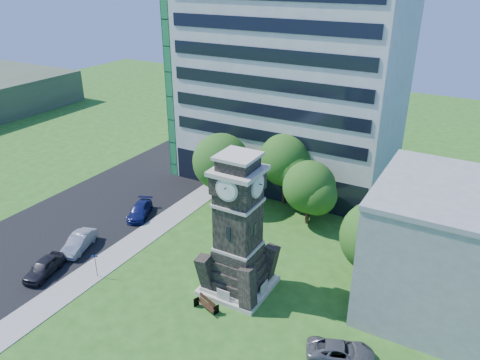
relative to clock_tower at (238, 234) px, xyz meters
The scene contains 16 objects.
ground 6.39m from the clock_tower, 146.32° to the right, with size 160.00×160.00×0.00m, color #285819.
sidewalk 13.88m from the clock_tower, 166.50° to the left, with size 3.00×70.00×0.06m, color gray.
street 21.86m from the clock_tower, behind, with size 14.00×80.00×0.02m, color black.
clock_tower is the anchor object (origin of this frame).
office_tall 26.21m from the clock_tower, 104.57° to the left, with size 26.20×15.11×28.60m.
office_low 18.00m from the clock_tower, 19.48° to the left, with size 15.20×12.20×10.40m.
car_street_south 17.94m from the clock_tower, 156.73° to the right, with size 1.76×4.37×1.49m, color black.
car_street_mid 17.14m from the clock_tower, behind, with size 1.62×4.64×1.53m, color #919398.
car_street_north 17.22m from the clock_tower, 160.16° to the left, with size 1.89×4.66×1.35m, color #121952.
car_east_lot 11.71m from the clock_tower, 18.90° to the right, with size 2.19×4.76×1.32m, color #56575B.
park_bench 6.05m from the clock_tower, 102.39° to the right, with size 2.01×0.54×1.04m.
street_sign 13.15m from the clock_tower, 157.54° to the right, with size 0.55×0.05×2.28m.
tree_nw 15.84m from the clock_tower, 126.35° to the left, with size 7.05×6.41×8.36m.
tree_nc 16.61m from the clock_tower, 100.93° to the left, with size 6.54×5.94×8.36m.
tree_ne 13.31m from the clock_tower, 85.72° to the left, with size 6.06×5.50×7.04m.
tree_east 11.89m from the clock_tower, 35.01° to the left, with size 6.91×6.28×7.42m.
Camera 1 is at (19.14, -26.26, 25.03)m, focal length 35.00 mm.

